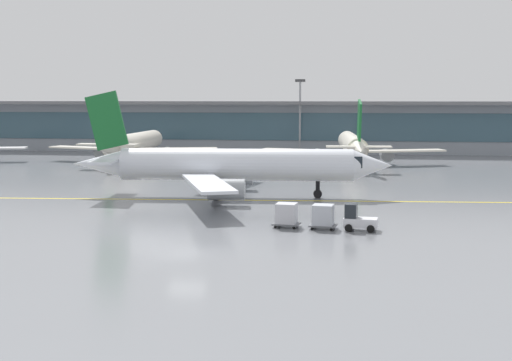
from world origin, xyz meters
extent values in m
plane|color=slate|center=(0.00, 0.00, 0.00)|extent=(400.00, 400.00, 0.00)
cube|color=yellow|center=(-0.88, 24.56, 0.00)|extent=(109.73, 8.39, 0.01)
cube|color=#8C939E|center=(0.00, 87.96, 4.50)|extent=(172.59, 8.00, 9.00)
cube|color=#385666|center=(0.00, 83.88, 4.95)|extent=(165.69, 0.16, 5.04)
cube|color=slate|center=(0.00, 86.46, 9.30)|extent=(179.49, 11.00, 0.60)
cylinder|color=silver|center=(-23.83, 64.73, 3.09)|extent=(3.44, 21.69, 3.00)
cone|color=silver|center=(-23.57, 77.35, 3.09)|extent=(2.93, 3.66, 2.85)
cube|color=black|center=(-23.62, 74.94, 3.47)|extent=(2.40, 2.75, 1.05)
cone|color=silver|center=(-24.09, 51.51, 3.09)|extent=(2.65, 4.86, 2.55)
cube|color=silver|center=(-31.55, 63.12, 2.27)|extent=(12.65, 6.36, 0.25)
cylinder|color=#999EA3|center=(-29.05, 64.39, 1.43)|extent=(1.92, 3.22, 1.86)
cube|color=silver|center=(-16.18, 62.81, 2.27)|extent=(12.68, 5.91, 0.25)
cylinder|color=#999EA3|center=(-18.62, 64.18, 1.43)|extent=(1.92, 3.22, 1.86)
cube|color=#19662D|center=(-24.08, 52.47, 7.16)|extent=(0.40, 4.06, 5.66)
cube|color=silver|center=(-26.28, 52.87, 3.54)|extent=(4.46, 2.21, 0.21)
cube|color=silver|center=(-21.86, 52.78, 3.54)|extent=(4.46, 2.21, 0.21)
cylinder|color=black|center=(-23.68, 72.30, 0.80)|extent=(0.39, 0.39, 1.59)
cylinder|color=black|center=(-23.68, 72.30, 0.40)|extent=(0.50, 0.80, 0.80)
cylinder|color=black|center=(-25.90, 63.00, 0.80)|extent=(0.39, 0.39, 1.59)
cylinder|color=black|center=(-25.90, 63.00, 0.40)|extent=(0.50, 0.80, 0.80)
cylinder|color=black|center=(-21.83, 62.92, 0.80)|extent=(0.39, 0.39, 1.59)
cylinder|color=black|center=(-21.83, 62.92, 0.40)|extent=(0.50, 0.80, 0.80)
cylinder|color=silver|center=(10.99, 64.51, 3.12)|extent=(4.66, 22.01, 3.03)
cone|color=silver|center=(10.04, 77.22, 3.12)|extent=(3.15, 3.85, 2.88)
cube|color=black|center=(10.22, 74.80, 3.50)|extent=(2.56, 2.90, 1.06)
cone|color=silver|center=(11.99, 51.20, 3.12)|extent=(2.93, 5.03, 2.58)
cube|color=silver|center=(3.39, 62.15, 2.29)|extent=(12.81, 5.34, 0.25)
cylinder|color=#999EA3|center=(5.78, 63.67, 1.45)|extent=(2.11, 3.34, 1.87)
cube|color=silver|center=(18.87, 63.31, 2.29)|extent=(12.70, 7.02, 0.25)
cylinder|color=#999EA3|center=(16.28, 64.46, 1.45)|extent=(2.11, 3.34, 1.87)
cube|color=#19662D|center=(11.92, 52.17, 7.23)|extent=(0.63, 4.10, 5.71)
cube|color=silver|center=(9.67, 52.36, 3.58)|extent=(4.61, 2.47, 0.21)
cube|color=silver|center=(14.12, 52.69, 3.58)|extent=(4.61, 2.47, 0.21)
cylinder|color=black|center=(10.42, 72.13, 0.80)|extent=(0.39, 0.39, 1.61)
cylinder|color=black|center=(10.42, 72.13, 0.40)|extent=(0.55, 0.84, 0.80)
cylinder|color=black|center=(9.08, 62.58, 0.80)|extent=(0.39, 0.39, 1.61)
cylinder|color=black|center=(9.08, 62.58, 0.40)|extent=(0.55, 0.84, 0.80)
cylinder|color=black|center=(13.17, 62.89, 0.80)|extent=(0.39, 0.39, 1.61)
cylinder|color=black|center=(13.17, 62.89, 0.40)|extent=(0.55, 0.84, 0.80)
cylinder|color=silver|center=(-0.88, 26.56, 3.42)|extent=(24.13, 5.07, 3.33)
cone|color=silver|center=(13.05, 27.58, 3.42)|extent=(4.21, 3.44, 3.16)
cube|color=black|center=(10.40, 27.38, 3.84)|extent=(3.18, 2.81, 1.16)
cone|color=silver|center=(-15.48, 25.49, 3.42)|extent=(5.52, 3.21, 2.83)
cube|color=silver|center=(-3.46, 34.90, 2.51)|extent=(5.88, 14.05, 0.27)
cylinder|color=#999EA3|center=(-1.79, 32.28, 1.59)|extent=(3.66, 2.31, 2.05)
cube|color=silver|center=(-2.21, 17.92, 2.51)|extent=(7.67, 13.94, 0.27)
cylinder|color=#999EA3|center=(-0.95, 20.76, 1.59)|extent=(3.66, 2.31, 2.05)
cube|color=#19662D|center=(-14.42, 25.57, 7.93)|extent=(4.50, 0.68, 6.26)
cube|color=silver|center=(-14.21, 28.03, 3.92)|extent=(2.70, 5.05, 0.23)
cube|color=silver|center=(-13.85, 23.15, 3.92)|extent=(2.70, 5.05, 0.23)
cylinder|color=black|center=(7.48, 27.17, 0.88)|extent=(0.43, 0.43, 1.76)
cylinder|color=black|center=(7.48, 27.17, 0.44)|extent=(0.92, 0.60, 0.88)
cylinder|color=black|center=(-3.00, 28.66, 0.88)|extent=(0.43, 0.43, 1.76)
cylinder|color=black|center=(-3.00, 28.66, 0.44)|extent=(0.92, 0.60, 0.88)
cylinder|color=black|center=(-2.67, 24.17, 0.88)|extent=(0.43, 0.43, 1.76)
cylinder|color=black|center=(-2.67, 24.17, 0.44)|extent=(0.92, 0.60, 0.88)
cube|color=silver|center=(11.65, 9.71, 0.65)|extent=(2.74, 1.69, 0.70)
cube|color=#1E2328|center=(10.90, 9.79, 1.55)|extent=(1.03, 1.33, 1.10)
cylinder|color=black|center=(12.57, 10.31, 0.30)|extent=(0.62, 0.29, 0.60)
cylinder|color=black|center=(12.41, 8.92, 0.30)|extent=(0.62, 0.29, 0.60)
cylinder|color=black|center=(10.88, 10.50, 0.30)|extent=(0.62, 0.29, 0.60)
cylinder|color=black|center=(10.72, 9.11, 0.30)|extent=(0.62, 0.29, 0.60)
cube|color=#595B60|center=(8.70, 10.04, 0.28)|extent=(2.27, 1.83, 0.12)
cube|color=#B2B7C1|center=(8.70, 10.04, 1.14)|extent=(1.76, 1.67, 1.60)
cylinder|color=black|center=(9.53, 10.65, 0.11)|extent=(0.23, 0.12, 0.22)
cylinder|color=black|center=(9.37, 9.26, 0.11)|extent=(0.23, 0.12, 0.22)
cylinder|color=black|center=(8.04, 10.82, 0.11)|extent=(0.23, 0.12, 0.22)
cylinder|color=black|center=(7.88, 9.43, 0.11)|extent=(0.23, 0.12, 0.22)
cube|color=#595B60|center=(5.76, 10.38, 0.28)|extent=(2.27, 1.83, 0.12)
cube|color=silver|center=(5.76, 10.38, 1.14)|extent=(1.76, 1.67, 1.60)
cylinder|color=black|center=(6.59, 10.99, 0.11)|extent=(0.23, 0.12, 0.22)
cylinder|color=black|center=(6.43, 9.60, 0.11)|extent=(0.23, 0.12, 0.22)
cylinder|color=black|center=(5.10, 11.16, 0.11)|extent=(0.23, 0.12, 0.22)
cylinder|color=black|center=(4.94, 9.77, 0.11)|extent=(0.23, 0.12, 0.22)
cylinder|color=gray|center=(1.69, 81.59, 6.51)|extent=(0.36, 0.36, 13.02)
cube|color=#3F3F42|center=(1.69, 81.59, 13.27)|extent=(1.80, 0.30, 0.50)
camera|label=1|loc=(10.78, -45.21, 10.42)|focal=49.49mm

